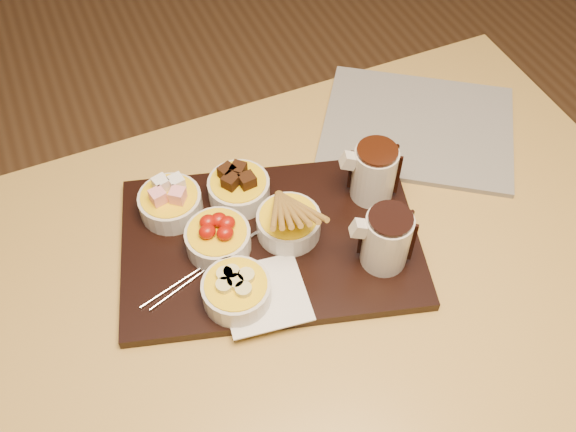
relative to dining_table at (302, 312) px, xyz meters
name	(u,v)px	position (x,y,z in m)	size (l,w,h in m)	color
dining_table	(302,312)	(0.00, 0.00, 0.00)	(1.20, 0.80, 0.75)	#BC9745
serving_board	(270,242)	(-0.02, 0.08, 0.11)	(0.46, 0.30, 0.02)	black
napkin	(265,295)	(-0.07, -0.01, 0.12)	(0.12, 0.12, 0.00)	white
bowl_marshmallows	(171,204)	(-0.15, 0.19, 0.14)	(0.10, 0.10, 0.04)	beige
bowl_cake	(239,190)	(-0.04, 0.18, 0.14)	(0.10, 0.10, 0.04)	beige
bowl_strawberries	(218,240)	(-0.10, 0.10, 0.14)	(0.10, 0.10, 0.04)	beige
bowl_biscotti	(289,224)	(0.01, 0.08, 0.14)	(0.10, 0.10, 0.04)	beige
bowl_bananas	(237,291)	(-0.11, 0.00, 0.14)	(0.10, 0.10, 0.04)	beige
pitcher_dark_chocolate	(386,240)	(0.12, -0.02, 0.16)	(0.07, 0.07, 0.10)	silver
pitcher_milk_chocolate	(374,174)	(0.17, 0.10, 0.16)	(0.07, 0.07, 0.10)	silver
fondue_skewers	(214,260)	(-0.12, 0.07, 0.12)	(0.26, 0.03, 0.01)	silver
newspaper	(418,127)	(0.33, 0.21, 0.10)	(0.34, 0.27, 0.01)	beige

